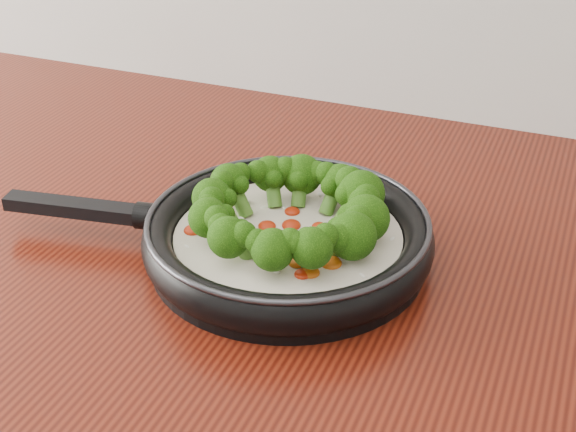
% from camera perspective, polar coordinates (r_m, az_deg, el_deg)
% --- Properties ---
extents(skillet, '(0.47, 0.33, 0.08)m').
position_cam_1_polar(skillet, '(0.78, -0.02, -1.12)').
color(skillet, black).
rests_on(skillet, counter).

